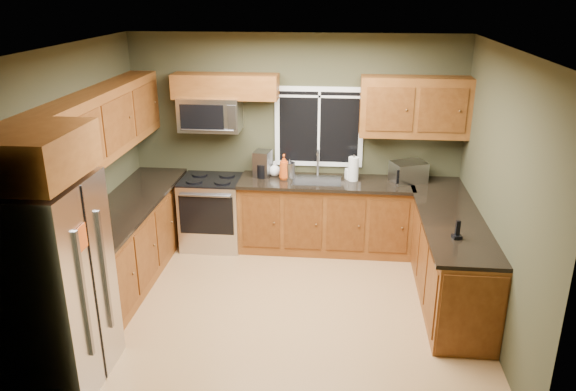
% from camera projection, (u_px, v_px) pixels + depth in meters
% --- Properties ---
extents(floor, '(4.20, 4.20, 0.00)m').
position_uv_depth(floor, '(280.00, 308.00, 5.99)').
color(floor, '#9F7346').
rests_on(floor, ground).
extents(ceiling, '(4.20, 4.20, 0.00)m').
position_uv_depth(ceiling, '(279.00, 48.00, 5.04)').
color(ceiling, white).
rests_on(ceiling, back_wall).
extents(back_wall, '(4.20, 0.00, 4.20)m').
position_uv_depth(back_wall, '(295.00, 142.00, 7.19)').
color(back_wall, '#353521').
rests_on(back_wall, ground).
extents(front_wall, '(4.20, 0.00, 4.20)m').
position_uv_depth(front_wall, '(250.00, 277.00, 3.84)').
color(front_wall, '#353521').
rests_on(front_wall, ground).
extents(left_wall, '(0.00, 3.60, 3.60)m').
position_uv_depth(left_wall, '(75.00, 182.00, 5.71)').
color(left_wall, '#353521').
rests_on(left_wall, ground).
extents(right_wall, '(0.00, 3.60, 3.60)m').
position_uv_depth(right_wall, '(499.00, 196.00, 5.32)').
color(right_wall, '#353521').
rests_on(right_wall, ground).
extents(window, '(1.12, 0.03, 1.02)m').
position_uv_depth(window, '(319.00, 127.00, 7.08)').
color(window, white).
rests_on(window, back_wall).
extents(base_cabinets_left, '(0.60, 2.65, 0.90)m').
position_uv_depth(base_cabinets_left, '(129.00, 243.00, 6.44)').
color(base_cabinets_left, brown).
rests_on(base_cabinets_left, ground).
extents(countertop_left, '(0.65, 2.65, 0.04)m').
position_uv_depth(countertop_left, '(127.00, 205.00, 6.27)').
color(countertop_left, black).
rests_on(countertop_left, base_cabinets_left).
extents(base_cabinets_back, '(2.17, 0.60, 0.90)m').
position_uv_depth(base_cabinets_back, '(325.00, 216.00, 7.19)').
color(base_cabinets_back, brown).
rests_on(base_cabinets_back, ground).
extents(countertop_back, '(2.17, 0.65, 0.04)m').
position_uv_depth(countertop_back, '(326.00, 182.00, 7.00)').
color(countertop_back, black).
rests_on(countertop_back, base_cabinets_back).
extents(base_cabinets_peninsula, '(0.60, 2.52, 0.90)m').
position_uv_depth(base_cabinets_peninsula, '(448.00, 254.00, 6.17)').
color(base_cabinets_peninsula, brown).
rests_on(base_cabinets_peninsula, ground).
extents(countertop_peninsula, '(0.65, 2.50, 0.04)m').
position_uv_depth(countertop_peninsula, '(450.00, 215.00, 6.01)').
color(countertop_peninsula, black).
rests_on(countertop_peninsula, base_cabinets_peninsula).
extents(upper_cabinets_left, '(0.33, 2.65, 0.72)m').
position_uv_depth(upper_cabinets_left, '(104.00, 122.00, 5.96)').
color(upper_cabinets_left, brown).
rests_on(upper_cabinets_left, left_wall).
extents(upper_cabinets_back_left, '(1.30, 0.33, 0.30)m').
position_uv_depth(upper_cabinets_back_left, '(225.00, 86.00, 6.87)').
color(upper_cabinets_back_left, brown).
rests_on(upper_cabinets_back_left, back_wall).
extents(upper_cabinets_back_right, '(1.30, 0.33, 0.72)m').
position_uv_depth(upper_cabinets_back_right, '(415.00, 107.00, 6.73)').
color(upper_cabinets_back_right, brown).
rests_on(upper_cabinets_back_right, back_wall).
extents(upper_cabinet_over_fridge, '(0.72, 0.90, 0.38)m').
position_uv_depth(upper_cabinet_over_fridge, '(30.00, 154.00, 4.23)').
color(upper_cabinet_over_fridge, brown).
rests_on(upper_cabinet_over_fridge, left_wall).
extents(refrigerator, '(0.74, 0.90, 1.80)m').
position_uv_depth(refrigerator, '(52.00, 286.00, 4.62)').
color(refrigerator, '#B7B7BC').
rests_on(refrigerator, ground).
extents(range, '(0.76, 0.69, 0.94)m').
position_uv_depth(range, '(212.00, 212.00, 7.29)').
color(range, '#B7B7BC').
rests_on(range, ground).
extents(microwave, '(0.76, 0.41, 0.42)m').
position_uv_depth(microwave, '(210.00, 114.00, 6.98)').
color(microwave, '#B7B7BC').
rests_on(microwave, back_wall).
extents(sink, '(0.60, 0.42, 0.36)m').
position_uv_depth(sink, '(317.00, 179.00, 7.02)').
color(sink, slate).
rests_on(sink, countertop_back).
extents(toaster_oven, '(0.49, 0.44, 0.25)m').
position_uv_depth(toaster_oven, '(408.00, 172.00, 6.93)').
color(toaster_oven, '#B7B7BC').
rests_on(toaster_oven, countertop_back).
extents(coffee_maker, '(0.23, 0.29, 0.33)m').
position_uv_depth(coffee_maker, '(262.00, 165.00, 7.13)').
color(coffee_maker, slate).
rests_on(coffee_maker, countertop_back).
extents(kettle, '(0.18, 0.18, 0.25)m').
position_uv_depth(kettle, '(289.00, 170.00, 7.05)').
color(kettle, '#B7B7BC').
rests_on(kettle, countertop_back).
extents(paper_towel_roll, '(0.14, 0.14, 0.33)m').
position_uv_depth(paper_towel_roll, '(353.00, 169.00, 6.97)').
color(paper_towel_roll, white).
rests_on(paper_towel_roll, countertop_back).
extents(soap_bottle_a, '(0.13, 0.13, 0.32)m').
position_uv_depth(soap_bottle_a, '(284.00, 167.00, 7.01)').
color(soap_bottle_a, '#CA4913').
rests_on(soap_bottle_a, countertop_back).
extents(soap_bottle_b, '(0.11, 0.12, 0.20)m').
position_uv_depth(soap_bottle_b, '(349.00, 172.00, 7.03)').
color(soap_bottle_b, white).
rests_on(soap_bottle_b, countertop_back).
extents(soap_bottle_c, '(0.16, 0.16, 0.19)m').
position_uv_depth(soap_bottle_c, '(275.00, 169.00, 7.16)').
color(soap_bottle_c, white).
rests_on(soap_bottle_c, countertop_back).
extents(cordless_phone, '(0.10, 0.10, 0.18)m').
position_uv_depth(cordless_phone, '(457.00, 233.00, 5.38)').
color(cordless_phone, black).
rests_on(cordless_phone, countertop_peninsula).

